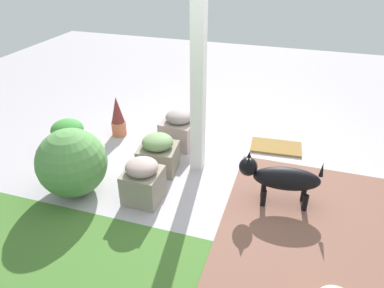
% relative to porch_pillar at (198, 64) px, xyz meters
% --- Properties ---
extents(ground_plane, '(12.00, 12.00, 0.00)m').
position_rel_porch_pillar_xyz_m(ground_plane, '(-0.31, 0.15, -1.28)').
color(ground_plane, '#A9A2A9').
extents(brick_path, '(1.80, 2.40, 0.02)m').
position_rel_porch_pillar_xyz_m(brick_path, '(-1.40, 0.83, -1.27)').
color(brick_path, brown).
rests_on(brick_path, ground).
extents(porch_pillar, '(0.14, 0.14, 2.56)m').
position_rel_porch_pillar_xyz_m(porch_pillar, '(0.00, 0.00, 0.00)').
color(porch_pillar, white).
rests_on(porch_pillar, ground).
extents(stone_planter_nearest, '(0.46, 0.46, 0.49)m').
position_rel_porch_pillar_xyz_m(stone_planter_nearest, '(0.39, -0.44, -1.05)').
color(stone_planter_nearest, gray).
rests_on(stone_planter_nearest, ground).
extents(stone_planter_near, '(0.48, 0.45, 0.46)m').
position_rel_porch_pillar_xyz_m(stone_planter_near, '(0.43, 0.19, -1.06)').
color(stone_planter_near, gray).
rests_on(stone_planter_near, ground).
extents(stone_planter_mid, '(0.38, 0.38, 0.49)m').
position_rel_porch_pillar_xyz_m(stone_planter_mid, '(0.36, 0.77, -1.04)').
color(stone_planter_mid, gray).
rests_on(stone_planter_mid, ground).
extents(round_shrub, '(0.74, 0.74, 0.74)m').
position_rel_porch_pillar_xyz_m(round_shrub, '(1.13, 0.87, -0.91)').
color(round_shrub, '#538946').
rests_on(round_shrub, ground).
extents(terracotta_pot_spiky, '(0.20, 0.20, 0.57)m').
position_rel_porch_pillar_xyz_m(terracotta_pot_spiky, '(1.29, -0.44, -1.01)').
color(terracotta_pot_spiky, '#C36948').
rests_on(terracotta_pot_spiky, ground).
extents(terracotta_pot_broad, '(0.41, 0.41, 0.42)m').
position_rel_porch_pillar_xyz_m(terracotta_pot_broad, '(1.71, 0.12, -1.04)').
color(terracotta_pot_broad, '#AE6A34').
rests_on(terracotta_pot_broad, ground).
extents(dog, '(0.83, 0.30, 0.57)m').
position_rel_porch_pillar_xyz_m(dog, '(-1.00, 0.42, -0.95)').
color(dog, black).
rests_on(dog, ground).
extents(doormat, '(0.68, 0.42, 0.03)m').
position_rel_porch_pillar_xyz_m(doormat, '(-0.87, -0.73, -1.27)').
color(doormat, olive).
rests_on(doormat, ground).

